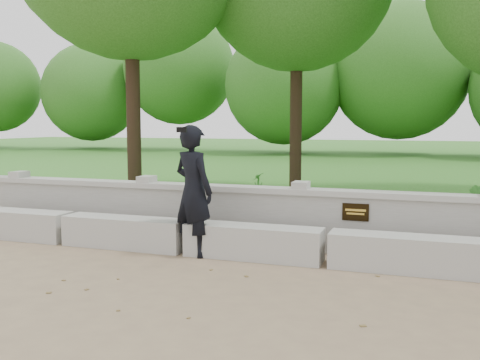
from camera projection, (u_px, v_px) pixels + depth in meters
name	position (u px, v px, depth m)	size (l,w,h in m)	color
ground	(292.00, 313.00, 5.19)	(80.00, 80.00, 0.00)	#8F7857
lawn	(387.00, 173.00, 18.34)	(40.00, 22.00, 0.25)	#246E19
concrete_bench	(326.00, 248.00, 6.95)	(11.90, 0.45, 0.45)	#B8B6AE
parapet_wall	(335.00, 220.00, 7.58)	(12.50, 0.35, 0.90)	#ADABA4
man_main	(193.00, 191.00, 7.38)	(0.78, 0.73, 1.81)	black
shrub_a	(154.00, 198.00, 9.28)	(0.31, 0.21, 0.59)	#357B29
shrub_b	(477.00, 204.00, 8.59)	(0.32, 0.26, 0.59)	#357B29
shrub_d	(258.00, 185.00, 11.35)	(0.30, 0.27, 0.54)	#357B29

